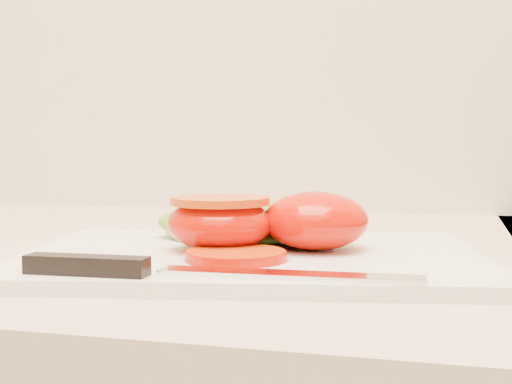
# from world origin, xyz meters

# --- Properties ---
(cutting_board) EXTENTS (0.38, 0.31, 0.01)m
(cutting_board) POSITION_xyz_m (-0.04, 1.57, 0.94)
(cutting_board) COLOR white
(cutting_board) RESTS_ON counter
(tomato_half_dome) EXTENTS (0.08, 0.08, 0.05)m
(tomato_half_dome) POSITION_xyz_m (0.01, 1.59, 0.96)
(tomato_half_dome) COLOR #CA0800
(tomato_half_dome) RESTS_ON cutting_board
(tomato_half_cut) EXTENTS (0.08, 0.08, 0.04)m
(tomato_half_cut) POSITION_xyz_m (-0.06, 1.57, 0.96)
(tomato_half_cut) COLOR #CA0800
(tomato_half_cut) RESTS_ON cutting_board
(tomato_slice_0) EXTENTS (0.07, 0.07, 0.01)m
(tomato_slice_0) POSITION_xyz_m (-0.04, 1.52, 0.94)
(tomato_slice_0) COLOR #D85714
(tomato_slice_0) RESTS_ON cutting_board
(lettuce_leaf_0) EXTENTS (0.15, 0.10, 0.03)m
(lettuce_leaf_0) POSITION_xyz_m (-0.06, 1.63, 0.95)
(lettuce_leaf_0) COLOR #62A82C
(lettuce_leaf_0) RESTS_ON cutting_board
(knife) EXTENTS (0.25, 0.05, 0.01)m
(knife) POSITION_xyz_m (-0.06, 1.46, 0.94)
(knife) COLOR silver
(knife) RESTS_ON cutting_board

